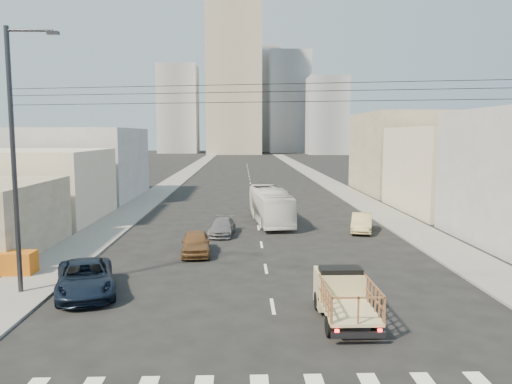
{
  "coord_description": "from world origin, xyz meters",
  "views": [
    {
      "loc": [
        -1.31,
        -18.58,
        7.32
      ],
      "look_at": [
        -0.36,
        14.32,
        3.5
      ],
      "focal_mm": 35.0,
      "sensor_mm": 36.0,
      "label": 1
    }
  ],
  "objects_px": {
    "navy_pickup": "(85,278)",
    "crate_stack": "(17,263)",
    "sedan_brown": "(196,243)",
    "streetlamp_left": "(16,154)",
    "city_bus": "(270,205)",
    "sedan_grey": "(222,227)",
    "flatbed_pickup": "(344,293)",
    "sedan_tan": "(362,223)"
  },
  "relations": [
    {
      "from": "city_bus",
      "to": "sedan_grey",
      "type": "distance_m",
      "value": 6.44
    },
    {
      "from": "city_bus",
      "to": "streetlamp_left",
      "type": "height_order",
      "value": "streetlamp_left"
    },
    {
      "from": "sedan_brown",
      "to": "sedan_grey",
      "type": "bearing_deg",
      "value": 71.94
    },
    {
      "from": "sedan_brown",
      "to": "navy_pickup",
      "type": "bearing_deg",
      "value": -124.91
    },
    {
      "from": "navy_pickup",
      "to": "sedan_brown",
      "type": "distance_m",
      "value": 8.71
    },
    {
      "from": "city_bus",
      "to": "navy_pickup",
      "type": "bearing_deg",
      "value": -122.61
    },
    {
      "from": "sedan_grey",
      "to": "streetlamp_left",
      "type": "xyz_separation_m",
      "value": [
        -8.65,
        -13.29,
        5.83
      ]
    },
    {
      "from": "navy_pickup",
      "to": "city_bus",
      "type": "height_order",
      "value": "city_bus"
    },
    {
      "from": "navy_pickup",
      "to": "sedan_grey",
      "type": "distance_m",
      "value": 14.57
    },
    {
      "from": "sedan_brown",
      "to": "city_bus",
      "type": "bearing_deg",
      "value": 59.91
    },
    {
      "from": "sedan_tan",
      "to": "crate_stack",
      "type": "relative_size",
      "value": 2.33
    },
    {
      "from": "streetlamp_left",
      "to": "crate_stack",
      "type": "bearing_deg",
      "value": 117.78
    },
    {
      "from": "sedan_brown",
      "to": "streetlamp_left",
      "type": "relative_size",
      "value": 0.35
    },
    {
      "from": "flatbed_pickup",
      "to": "navy_pickup",
      "type": "bearing_deg",
      "value": 162.38
    },
    {
      "from": "navy_pickup",
      "to": "sedan_tan",
      "type": "xyz_separation_m",
      "value": [
        16.23,
        14.26,
        -0.06
      ]
    },
    {
      "from": "sedan_grey",
      "to": "navy_pickup",
      "type": "bearing_deg",
      "value": -108.28
    },
    {
      "from": "sedan_grey",
      "to": "crate_stack",
      "type": "relative_size",
      "value": 2.32
    },
    {
      "from": "sedan_tan",
      "to": "streetlamp_left",
      "type": "xyz_separation_m",
      "value": [
        -19.12,
        -14.17,
        5.75
      ]
    },
    {
      "from": "sedan_tan",
      "to": "streetlamp_left",
      "type": "relative_size",
      "value": 0.35
    },
    {
      "from": "sedan_tan",
      "to": "crate_stack",
      "type": "height_order",
      "value": "sedan_tan"
    },
    {
      "from": "city_bus",
      "to": "sedan_brown",
      "type": "distance_m",
      "value": 12.16
    },
    {
      "from": "sedan_tan",
      "to": "sedan_grey",
      "type": "xyz_separation_m",
      "value": [
        -10.47,
        -0.88,
        -0.08
      ]
    },
    {
      "from": "city_bus",
      "to": "sedan_tan",
      "type": "xyz_separation_m",
      "value": [
        6.66,
        -4.24,
        -0.75
      ]
    },
    {
      "from": "flatbed_pickup",
      "to": "sedan_tan",
      "type": "xyz_separation_m",
      "value": [
        5.0,
        17.83,
        -0.4
      ]
    },
    {
      "from": "navy_pickup",
      "to": "crate_stack",
      "type": "xyz_separation_m",
      "value": [
        -4.49,
        3.14,
        -0.06
      ]
    },
    {
      "from": "sedan_tan",
      "to": "navy_pickup",
      "type": "bearing_deg",
      "value": -123.71
    },
    {
      "from": "flatbed_pickup",
      "to": "city_bus",
      "type": "height_order",
      "value": "city_bus"
    },
    {
      "from": "streetlamp_left",
      "to": "sedan_tan",
      "type": "bearing_deg",
      "value": 36.54
    },
    {
      "from": "flatbed_pickup",
      "to": "sedan_grey",
      "type": "distance_m",
      "value": 17.82
    },
    {
      "from": "city_bus",
      "to": "sedan_grey",
      "type": "height_order",
      "value": "city_bus"
    },
    {
      "from": "sedan_grey",
      "to": "crate_stack",
      "type": "bearing_deg",
      "value": -130.01
    },
    {
      "from": "sedan_grey",
      "to": "sedan_tan",
      "type": "bearing_deg",
      "value": 9.82
    },
    {
      "from": "crate_stack",
      "to": "flatbed_pickup",
      "type": "bearing_deg",
      "value": -23.1
    },
    {
      "from": "city_bus",
      "to": "sedan_brown",
      "type": "bearing_deg",
      "value": -120.59
    },
    {
      "from": "flatbed_pickup",
      "to": "streetlamp_left",
      "type": "relative_size",
      "value": 0.37
    },
    {
      "from": "navy_pickup",
      "to": "crate_stack",
      "type": "bearing_deg",
      "value": 127.87
    },
    {
      "from": "sedan_brown",
      "to": "streetlamp_left",
      "type": "bearing_deg",
      "value": -139.06
    },
    {
      "from": "streetlamp_left",
      "to": "city_bus",
      "type": "bearing_deg",
      "value": 55.9
    },
    {
      "from": "city_bus",
      "to": "flatbed_pickup",
      "type": "bearing_deg",
      "value": -90.96
    },
    {
      "from": "crate_stack",
      "to": "navy_pickup",
      "type": "bearing_deg",
      "value": -34.94
    },
    {
      "from": "city_bus",
      "to": "crate_stack",
      "type": "height_order",
      "value": "city_bus"
    },
    {
      "from": "sedan_tan",
      "to": "sedan_grey",
      "type": "distance_m",
      "value": 10.51
    }
  ]
}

